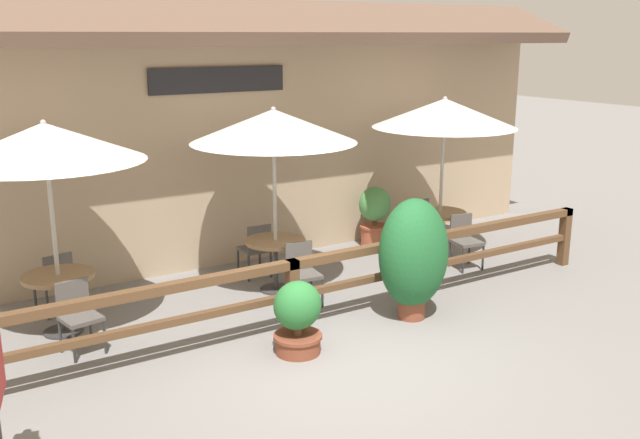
# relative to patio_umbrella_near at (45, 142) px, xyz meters

# --- Properties ---
(ground_plane) EXTENTS (60.00, 60.00, 0.00)m
(ground_plane) POSITION_rel_patio_umbrella_near_xyz_m (2.51, -2.56, -2.43)
(ground_plane) COLOR slate
(building_facade) EXTENTS (14.28, 1.49, 4.23)m
(building_facade) POSITION_rel_patio_umbrella_near_xyz_m (2.51, 1.55, -0.27)
(building_facade) COLOR tan
(building_facade) RESTS_ON ground
(patio_railing) EXTENTS (10.40, 0.14, 0.95)m
(patio_railing) POSITION_rel_patio_umbrella_near_xyz_m (2.51, -1.51, -1.74)
(patio_railing) COLOR brown
(patio_railing) RESTS_ON ground
(patio_umbrella_near) EXTENTS (2.36, 2.36, 2.71)m
(patio_umbrella_near) POSITION_rel_patio_umbrella_near_xyz_m (0.00, 0.00, 0.00)
(patio_umbrella_near) COLOR #B7B2A8
(patio_umbrella_near) RESTS_ON ground
(dining_table_near) EXTENTS (0.88, 0.88, 0.78)m
(dining_table_near) POSITION_rel_patio_umbrella_near_xyz_m (0.00, 0.00, -1.81)
(dining_table_near) COLOR olive
(dining_table_near) RESTS_ON ground
(chair_near_streetside) EXTENTS (0.49, 0.49, 0.87)m
(chair_near_streetside) POSITION_rel_patio_umbrella_near_xyz_m (0.05, -0.69, -1.95)
(chair_near_streetside) COLOR #514C47
(chair_near_streetside) RESTS_ON ground
(chair_near_wallside) EXTENTS (0.50, 0.50, 0.87)m
(chair_near_wallside) POSITION_rel_patio_umbrella_near_xyz_m (0.09, 0.69, -1.95)
(chair_near_wallside) COLOR #514C47
(chair_near_wallside) RESTS_ON ground
(patio_umbrella_middle) EXTENTS (2.36, 2.36, 2.71)m
(patio_umbrella_middle) POSITION_rel_patio_umbrella_near_xyz_m (3.05, -0.07, 0.00)
(patio_umbrella_middle) COLOR #B7B2A8
(patio_umbrella_middle) RESTS_ON ground
(dining_table_middle) EXTENTS (0.88, 0.88, 0.78)m
(dining_table_middle) POSITION_rel_patio_umbrella_near_xyz_m (3.05, -0.07, -1.81)
(dining_table_middle) COLOR olive
(dining_table_middle) RESTS_ON ground
(chair_middle_streetside) EXTENTS (0.47, 0.47, 0.87)m
(chair_middle_streetside) POSITION_rel_patio_umbrella_near_xyz_m (3.10, -0.75, -1.95)
(chair_middle_streetside) COLOR #514C47
(chair_middle_streetside) RESTS_ON ground
(chair_middle_wallside) EXTENTS (0.42, 0.42, 0.87)m
(chair_middle_wallside) POSITION_rel_patio_umbrella_near_xyz_m (3.06, 0.60, -1.95)
(chair_middle_wallside) COLOR #514C47
(chair_middle_wallside) RESTS_ON ground
(patio_umbrella_far) EXTENTS (2.36, 2.36, 2.71)m
(patio_umbrella_far) POSITION_rel_patio_umbrella_near_xyz_m (6.22, -0.06, 0.00)
(patio_umbrella_far) COLOR #B7B2A8
(patio_umbrella_far) RESTS_ON ground
(dining_table_far) EXTENTS (0.88, 0.88, 0.78)m
(dining_table_far) POSITION_rel_patio_umbrella_near_xyz_m (6.22, -0.06, -1.81)
(dining_table_far) COLOR olive
(dining_table_far) RESTS_ON ground
(chair_far_streetside) EXTENTS (0.48, 0.48, 0.87)m
(chair_far_streetside) POSITION_rel_patio_umbrella_near_xyz_m (6.15, -0.75, -1.95)
(chair_far_streetside) COLOR #514C47
(chair_far_streetside) RESTS_ON ground
(chair_far_wallside) EXTENTS (0.49, 0.49, 0.87)m
(chair_far_wallside) POSITION_rel_patio_umbrella_near_xyz_m (6.25, 0.62, -1.95)
(chair_far_wallside) COLOR #514C47
(chair_far_wallside) RESTS_ON ground
(potted_plant_broad_leaf) EXTENTS (0.58, 0.58, 0.89)m
(potted_plant_broad_leaf) POSITION_rel_patio_umbrella_near_xyz_m (2.24, -2.10, -1.98)
(potted_plant_broad_leaf) COLOR brown
(potted_plant_broad_leaf) RESTS_ON ground
(potted_plant_small_flowering) EXTENTS (0.95, 0.85, 1.64)m
(potted_plant_small_flowering) POSITION_rel_patio_umbrella_near_xyz_m (4.07, -1.97, -1.56)
(potted_plant_small_flowering) COLOR brown
(potted_plant_small_flowering) RESTS_ON ground
(potted_plant_tall_tropical) EXTENTS (0.58, 0.52, 1.08)m
(potted_plant_tall_tropical) POSITION_rel_patio_umbrella_near_xyz_m (5.63, 0.99, -1.85)
(potted_plant_tall_tropical) COLOR #9E4C33
(potted_plant_tall_tropical) RESTS_ON ground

